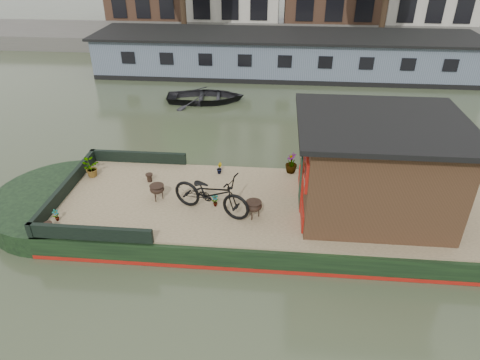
# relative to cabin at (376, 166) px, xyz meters

# --- Properties ---
(ground) EXTENTS (120.00, 120.00, 0.00)m
(ground) POSITION_rel_cabin_xyz_m (-2.19, 0.00, -1.88)
(ground) COLOR #2A3220
(ground) RESTS_ON ground
(houseboat_hull) EXTENTS (14.01, 4.02, 0.60)m
(houseboat_hull) POSITION_rel_cabin_xyz_m (-3.52, 0.00, -1.60)
(houseboat_hull) COLOR black
(houseboat_hull) RESTS_ON ground
(houseboat_deck) EXTENTS (11.80, 3.80, 0.05)m
(houseboat_deck) POSITION_rel_cabin_xyz_m (-2.19, 0.00, -1.25)
(houseboat_deck) COLOR tan
(houseboat_deck) RESTS_ON houseboat_hull
(bow_bulwark) EXTENTS (3.00, 4.00, 0.35)m
(bow_bulwark) POSITION_rel_cabin_xyz_m (-7.25, 0.00, -1.05)
(bow_bulwark) COLOR black
(bow_bulwark) RESTS_ON houseboat_deck
(cabin) EXTENTS (4.00, 3.50, 2.42)m
(cabin) POSITION_rel_cabin_xyz_m (0.00, 0.00, 0.00)
(cabin) COLOR #312013
(cabin) RESTS_ON houseboat_deck
(bicycle) EXTENTS (2.24, 1.43, 1.11)m
(bicycle) POSITION_rel_cabin_xyz_m (-4.03, -0.56, -0.67)
(bicycle) COLOR black
(bicycle) RESTS_ON houseboat_deck
(potted_plant_a) EXTENTS (0.22, 0.18, 0.35)m
(potted_plant_a) POSITION_rel_cabin_xyz_m (-3.98, -0.29, -1.05)
(potted_plant_a) COLOR brown
(potted_plant_a) RESTS_ON houseboat_deck
(potted_plant_b) EXTENTS (0.17, 0.20, 0.33)m
(potted_plant_b) POSITION_rel_cabin_xyz_m (-4.10, 1.45, -1.06)
(potted_plant_b) COLOR brown
(potted_plant_b) RESTS_ON houseboat_deck
(potted_plant_c) EXTENTS (0.51, 0.44, 0.54)m
(potted_plant_c) POSITION_rel_cabin_xyz_m (-7.79, 0.92, -0.96)
(potted_plant_c) COLOR #A0412E
(potted_plant_c) RESTS_ON houseboat_deck
(potted_plant_d) EXTENTS (0.41, 0.41, 0.62)m
(potted_plant_d) POSITION_rel_cabin_xyz_m (-1.99, 1.70, -0.92)
(potted_plant_d) COLOR maroon
(potted_plant_d) RESTS_ON houseboat_deck
(potted_plant_e) EXTENTS (0.18, 0.20, 0.32)m
(potted_plant_e) POSITION_rel_cabin_xyz_m (-7.79, -1.28, -1.07)
(potted_plant_e) COLOR brown
(potted_plant_e) RESTS_ON houseboat_deck
(brazier_front) EXTENTS (0.44, 0.44, 0.45)m
(brazier_front) POSITION_rel_cabin_xyz_m (-2.95, -0.69, -1.00)
(brazier_front) COLOR black
(brazier_front) RESTS_ON houseboat_deck
(brazier_rear) EXTENTS (0.48, 0.48, 0.43)m
(brazier_rear) POSITION_rel_cabin_xyz_m (-5.54, -0.11, -1.01)
(brazier_rear) COLOR black
(brazier_rear) RESTS_ON houseboat_deck
(bollard_port) EXTENTS (0.21, 0.21, 0.24)m
(bollard_port) POSITION_rel_cabin_xyz_m (-6.02, 0.80, -1.11)
(bollard_port) COLOR black
(bollard_port) RESTS_ON houseboat_deck
(bollard_stbd) EXTENTS (0.20, 0.20, 0.23)m
(bollard_stbd) POSITION_rel_cabin_xyz_m (-7.79, -1.70, -1.11)
(bollard_stbd) COLOR black
(bollard_stbd) RESTS_ON houseboat_deck
(dinghy) EXTENTS (3.77, 2.88, 0.73)m
(dinghy) POSITION_rel_cabin_xyz_m (-5.76, 9.21, -1.51)
(dinghy) COLOR black
(dinghy) RESTS_ON ground
(far_houseboat) EXTENTS (20.40, 4.40, 2.11)m
(far_houseboat) POSITION_rel_cabin_xyz_m (-2.19, 14.00, -0.91)
(far_houseboat) COLOR slate
(far_houseboat) RESTS_ON ground
(quay) EXTENTS (60.00, 6.00, 0.90)m
(quay) POSITION_rel_cabin_xyz_m (-2.19, 20.50, -1.43)
(quay) COLOR #47443F
(quay) RESTS_ON ground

